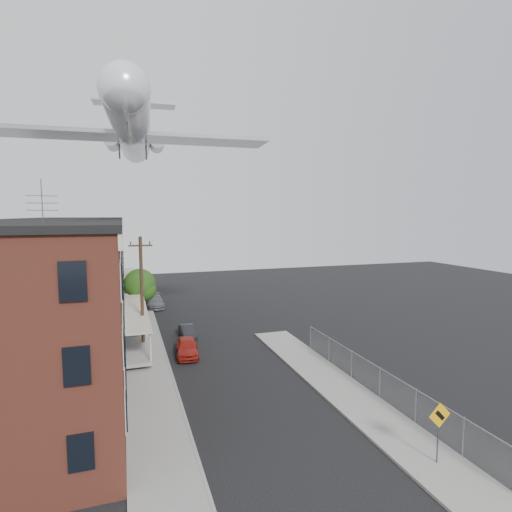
{
  "coord_description": "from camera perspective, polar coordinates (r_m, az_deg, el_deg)",
  "views": [
    {
      "loc": [
        -6.81,
        -13.79,
        10.66
      ],
      "look_at": [
        -0.2,
        6.07,
        8.49
      ],
      "focal_mm": 28.0,
      "sensor_mm": 36.0,
      "label": 1
    }
  ],
  "objects": [
    {
      "name": "row_house_e",
      "position": [
        58.78,
        -23.35,
        0.03
      ],
      "size": [
        11.98,
        7.0,
        10.3
      ],
      "color": "gray",
      "rests_on": "ground"
    },
    {
      "name": "curb_right",
      "position": [
        24.93,
        9.92,
        -19.31
      ],
      "size": [
        0.15,
        26.0,
        0.14
      ],
      "primitive_type": "cube",
      "color": "gray",
      "rests_on": "ground"
    },
    {
      "name": "car_mid",
      "position": [
        35.82,
        -9.78,
        -10.59
      ],
      "size": [
        1.26,
        3.29,
        1.07
      ],
      "primitive_type": "imported",
      "rotation": [
        0.0,
        0.0,
        0.04
      ],
      "color": "black",
      "rests_on": "ground"
    },
    {
      "name": "sidewalk_right",
      "position": [
        25.6,
        12.94,
        -18.7
      ],
      "size": [
        3.0,
        26.0,
        0.12
      ],
      "primitive_type": "cube",
      "color": "gray",
      "rests_on": "ground"
    },
    {
      "name": "row_house_c",
      "position": [
        44.93,
        -24.85,
        -1.71
      ],
      "size": [
        11.98,
        7.0,
        10.3
      ],
      "color": "gray",
      "rests_on": "ground"
    },
    {
      "name": "row_house_a",
      "position": [
        31.22,
        -27.69,
        -4.97
      ],
      "size": [
        11.98,
        7.0,
        10.3
      ],
      "color": "gray",
      "rests_on": "ground"
    },
    {
      "name": "chainlink_fence",
      "position": [
        25.24,
        17.27,
        -16.87
      ],
      "size": [
        0.06,
        18.06,
        1.9
      ],
      "color": "gray",
      "rests_on": "ground"
    },
    {
      "name": "row_house_b",
      "position": [
        38.05,
        -26.01,
        -3.05
      ],
      "size": [
        11.98,
        7.0,
        10.3
      ],
      "color": "#6B6055",
      "rests_on": "ground"
    },
    {
      "name": "street_tree",
      "position": [
        42.36,
        -16.09,
        -4.12
      ],
      "size": [
        3.22,
        3.2,
        5.2
      ],
      "color": "black",
      "rests_on": "ground"
    },
    {
      "name": "corner_building",
      "position": [
        22.12,
        -31.75,
        -9.38
      ],
      "size": [
        10.31,
        12.3,
        12.15
      ],
      "color": "#3E1713",
      "rests_on": "ground"
    },
    {
      "name": "car_far",
      "position": [
        47.84,
        -14.24,
        -6.3
      ],
      "size": [
        1.96,
        4.74,
        1.37
      ],
      "primitive_type": "imported",
      "rotation": [
        0.0,
        0.0,
        -0.01
      ],
      "color": "slate",
      "rests_on": "ground"
    },
    {
      "name": "row_house_d",
      "position": [
        51.84,
        -24.0,
        -0.72
      ],
      "size": [
        11.98,
        7.0,
        10.3
      ],
      "color": "#6B6055",
      "rests_on": "ground"
    },
    {
      "name": "utility_pole",
      "position": [
        32.37,
        -16.0,
        -4.97
      ],
      "size": [
        1.8,
        0.26,
        9.0
      ],
      "color": "black",
      "rests_on": "ground"
    },
    {
      "name": "ground",
      "position": [
        18.71,
        7.38,
        -28.87
      ],
      "size": [
        120.0,
        120.0,
        0.0
      ],
      "primitive_type": "plane",
      "color": "black",
      "rests_on": "ground"
    },
    {
      "name": "curb_left",
      "position": [
        39.34,
        -13.9,
        -9.88
      ],
      "size": [
        0.15,
        62.0,
        0.14
      ],
      "primitive_type": "cube",
      "color": "gray",
      "rests_on": "ground"
    },
    {
      "name": "car_near",
      "position": [
        31.43,
        -9.83,
        -12.69
      ],
      "size": [
        2.0,
        4.13,
        1.36
      ],
      "primitive_type": "imported",
      "rotation": [
        0.0,
        0.0,
        -0.1
      ],
      "color": "#A31E15",
      "rests_on": "ground"
    },
    {
      "name": "airplane",
      "position": [
        36.26,
        -17.28,
        16.88
      ],
      "size": [
        21.82,
        24.91,
        7.21
      ],
      "color": "white",
      "rests_on": "ground"
    },
    {
      "name": "warning_sign",
      "position": [
        19.85,
        24.68,
        -20.89
      ],
      "size": [
        1.1,
        0.11,
        2.8
      ],
      "color": "#515156",
      "rests_on": "ground"
    },
    {
      "name": "sidewalk_left",
      "position": [
        39.27,
        -16.05,
        -9.98
      ],
      "size": [
        3.0,
        62.0,
        0.12
      ],
      "primitive_type": "cube",
      "color": "gray",
      "rests_on": "ground"
    }
  ]
}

